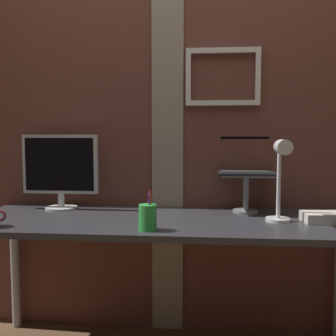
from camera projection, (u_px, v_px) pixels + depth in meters
The scene contains 8 objects.
brick_wall_back at pixel (176, 117), 2.36m from camera, with size 3.70×0.16×2.54m.
desk at pixel (166, 233), 2.01m from camera, with size 2.01×0.68×0.74m.
monitor at pixel (60, 168), 2.26m from camera, with size 0.43×0.18×0.42m.
laptop_stand at pixel (246, 186), 2.17m from camera, with size 0.28×0.22×0.21m.
laptop at pixel (245, 163), 2.23m from camera, with size 0.30×0.28×0.22m.
desk_lamp at pixel (281, 172), 1.88m from camera, with size 0.12×0.20×0.40m.
pen_cup at pixel (148, 217), 1.77m from camera, with size 0.08×0.08×0.18m.
paper_clutter_stack at pixel (324, 217), 1.93m from camera, with size 0.20×0.14×0.05m, color silver.
Camera 1 is at (0.17, -2.01, 1.17)m, focal length 42.60 mm.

